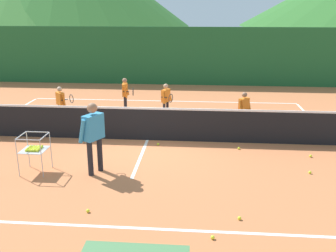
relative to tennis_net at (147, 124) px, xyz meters
name	(u,v)px	position (x,y,z in m)	size (l,w,h in m)	color
ground_plane	(147,140)	(0.00, 0.00, -0.50)	(120.00, 120.00, 0.00)	#C67042
line_baseline_near	(112,227)	(0.00, -4.61, -0.50)	(10.66, 0.08, 0.01)	white
line_baseline_far	(163,101)	(0.00, 4.80, -0.50)	(10.66, 0.08, 0.01)	white
line_service_center	(147,140)	(0.00, 0.00, -0.50)	(0.08, 5.26, 0.01)	white
tennis_net	(147,124)	(0.00, 0.00, 0.00)	(11.26, 0.08, 1.05)	#333338
instructor	(93,132)	(-0.89, -2.36, 0.50)	(0.53, 0.83, 1.67)	black
student_0	(61,101)	(-3.07, 1.56, 0.22)	(0.65, 0.46, 1.20)	black
student_1	(125,92)	(-1.18, 2.89, 0.26)	(0.46, 0.59, 1.27)	black
student_2	(166,98)	(0.34, 2.24, 0.23)	(0.41, 0.68, 1.22)	black
student_3	(244,107)	(2.84, 1.21, 0.22)	(0.44, 0.43, 1.20)	silver
ball_cart	(34,149)	(-2.29, -2.43, 0.08)	(0.58, 0.58, 0.90)	#B7B7BC
tennis_ball_0	(239,218)	(2.25, -4.18, -0.47)	(0.07, 0.07, 0.07)	yellow
tennis_ball_1	(311,156)	(4.35, -0.96, -0.47)	(0.07, 0.07, 0.07)	yellow
tennis_ball_2	(239,148)	(2.57, -0.55, -0.47)	(0.07, 0.07, 0.07)	yellow
tennis_ball_4	(88,145)	(-1.58, -0.63, -0.47)	(0.07, 0.07, 0.07)	yellow
tennis_ball_5	(310,172)	(4.07, -2.01, -0.47)	(0.07, 0.07, 0.07)	yellow
tennis_ball_7	(88,211)	(-0.56, -4.15, -0.47)	(0.07, 0.07, 0.07)	yellow
tennis_ball_8	(213,237)	(1.75, -4.83, -0.47)	(0.07, 0.07, 0.07)	yellow
tennis_ball_9	(158,144)	(0.36, -0.41, -0.47)	(0.07, 0.07, 0.07)	yellow
windscreen_fence	(170,56)	(0.00, 8.28, 0.89)	(23.45, 0.08, 2.77)	#1E5B2D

